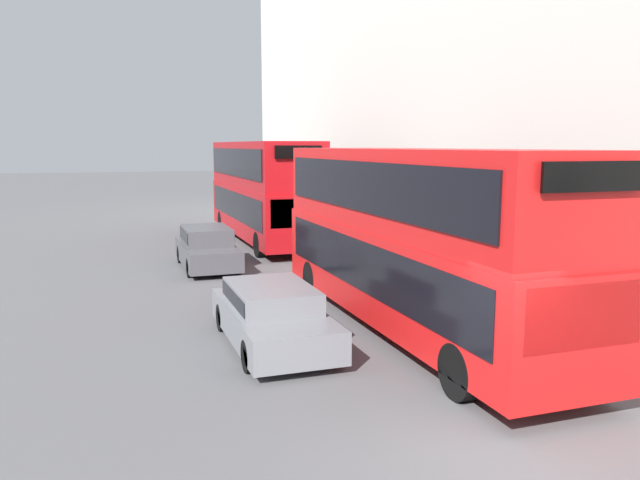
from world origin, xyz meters
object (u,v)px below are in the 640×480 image
bus_leading (413,232)px  bus_second_in_queue (262,187)px  car_dark_sedan (272,313)px  pedestrian (447,265)px  car_hatchback (207,247)px

bus_leading → bus_second_in_queue: size_ratio=0.99×
car_dark_sedan → pedestrian: (6.08, 2.99, 0.14)m
bus_leading → car_dark_sedan: bearing=-179.2°
car_dark_sedan → pedestrian: bearing=26.2°
bus_second_in_queue → pedestrian: bearing=-77.1°
bus_leading → pedestrian: size_ratio=6.18×
bus_second_in_queue → car_dark_sedan: bus_second_in_queue is taller
pedestrian → bus_leading: bearing=-132.3°
bus_leading → car_hatchback: bearing=110.5°
bus_leading → bus_second_in_queue: 14.67m
bus_second_in_queue → pedestrian: (2.68, -11.73, -1.63)m
car_dark_sedan → pedestrian: size_ratio=2.48×
car_dark_sedan → car_hatchback: (-0.00, 9.13, 0.07)m
car_dark_sedan → bus_leading: bearing=0.8°
bus_second_in_queue → car_hatchback: bus_second_in_queue is taller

